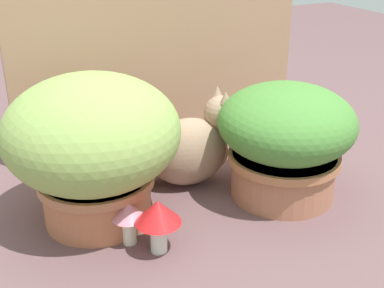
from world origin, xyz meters
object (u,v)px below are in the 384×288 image
object	(u,v)px
leafy_planter	(285,138)
mushroom_ornament_pink	(128,215)
mushroom_ornament_red	(158,216)
grass_planter	(93,143)
cat	(193,147)

from	to	relation	value
leafy_planter	mushroom_ornament_pink	distance (m)	0.52
mushroom_ornament_pink	mushroom_ornament_red	bearing A→B (deg)	-49.37
leafy_planter	mushroom_ornament_red	size ratio (longest dim) A/B	2.74
grass_planter	mushroom_ornament_pink	xyz separation A→B (m)	(0.04, -0.15, -0.15)
grass_planter	cat	size ratio (longest dim) A/B	1.27
cat	mushroom_ornament_pink	xyz separation A→B (m)	(-0.30, -0.24, -0.03)
grass_planter	leafy_planter	size ratio (longest dim) A/B	1.17
mushroom_ornament_red	mushroom_ornament_pink	distance (m)	0.09
grass_planter	mushroom_ornament_pink	distance (m)	0.22
grass_planter	mushroom_ornament_red	bearing A→B (deg)	-66.34
grass_planter	leafy_planter	xyz separation A→B (m)	(0.55, -0.11, -0.04)
leafy_planter	cat	bearing A→B (deg)	137.44
leafy_planter	cat	xyz separation A→B (m)	(-0.21, 0.19, -0.07)
cat	mushroom_ornament_red	world-z (taller)	cat
grass_planter	mushroom_ornament_pink	size ratio (longest dim) A/B	3.88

